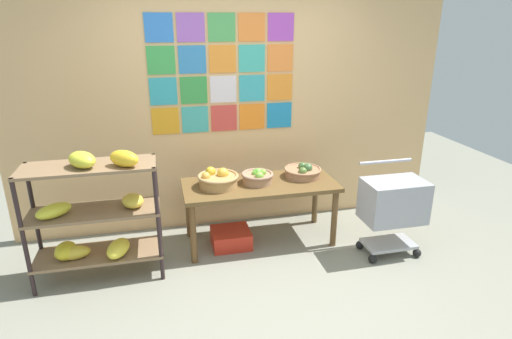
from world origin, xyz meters
name	(u,v)px	position (x,y,z in m)	size (l,w,h in m)	color
ground	(272,306)	(0.00, 0.00, 0.00)	(9.14, 9.14, 0.00)	gray
back_wall_with_art	(233,88)	(0.00, 1.60, 1.49)	(4.58, 0.07, 2.97)	#E3B378
banana_shelf_unit	(94,213)	(-1.35, 0.74, 0.62)	(1.07, 0.46, 1.17)	black
display_table	(260,190)	(0.16, 1.06, 0.56)	(1.51, 0.65, 0.63)	brown
fruit_basket_left	(258,177)	(0.14, 1.07, 0.70)	(0.32, 0.32, 0.15)	#A67C5A
fruit_basket_centre	(303,172)	(0.63, 1.14, 0.69)	(0.38, 0.38, 0.15)	#A1724F
fruit_basket_right	(218,179)	(-0.26, 1.07, 0.71)	(0.39, 0.39, 0.18)	#B1864E
produce_crate_under_table	(231,238)	(-0.15, 1.03, 0.08)	(0.38, 0.35, 0.17)	red
shopping_cart	(393,204)	(1.32, 0.54, 0.52)	(0.57, 0.41, 0.89)	black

